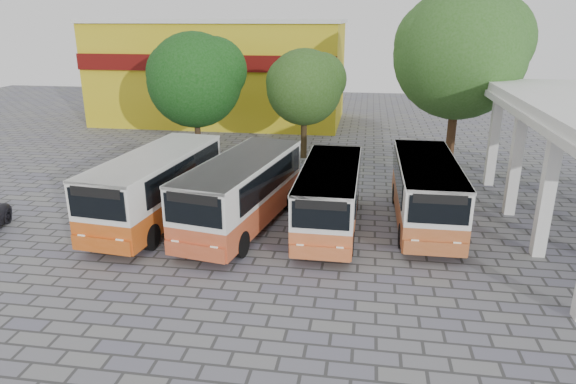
% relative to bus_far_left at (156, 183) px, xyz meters
% --- Properties ---
extents(ground, '(90.00, 90.00, 0.00)m').
position_rel_bus_far_left_xyz_m(ground, '(7.40, -2.84, -1.73)').
color(ground, slate).
rests_on(ground, ground).
extents(shophouse_block, '(20.40, 10.40, 8.30)m').
position_rel_bus_far_left_xyz_m(shophouse_block, '(-3.60, 23.15, 2.43)').
color(shophouse_block, gold).
rests_on(shophouse_block, ground).
extents(bus_far_left, '(3.38, 8.53, 2.99)m').
position_rel_bus_far_left_xyz_m(bus_far_left, '(0.00, 0.00, 0.00)').
color(bus_far_left, '#BF4D12').
rests_on(bus_far_left, ground).
extents(bus_centre_left, '(3.88, 8.51, 2.94)m').
position_rel_bus_far_left_xyz_m(bus_centre_left, '(3.76, -0.09, -0.03)').
color(bus_centre_left, '#B94A26').
rests_on(bus_centre_left, ground).
extents(bus_centre_right, '(2.36, 7.47, 2.68)m').
position_rel_bus_far_left_xyz_m(bus_centre_right, '(7.36, 0.30, -0.18)').
color(bus_centre_right, '#C35B2B').
rests_on(bus_centre_right, ground).
extents(bus_far_right, '(2.46, 7.78, 2.80)m').
position_rel_bus_far_left_xyz_m(bus_far_right, '(11.31, 1.40, -0.11)').
color(bus_far_right, '#AD5628').
rests_on(bus_far_right, ground).
extents(tree_left, '(6.30, 6.00, 7.65)m').
position_rel_bus_far_left_xyz_m(tree_left, '(-2.15, 12.15, 3.12)').
color(tree_left, '#44301E').
rests_on(tree_left, ground).
extents(tree_middle, '(4.84, 4.61, 6.72)m').
position_rel_bus_far_left_xyz_m(tree_middle, '(4.91, 11.66, 2.82)').
color(tree_middle, '#3B2D18').
rests_on(tree_middle, ground).
extents(tree_right, '(7.55, 7.19, 10.12)m').
position_rel_bus_far_left_xyz_m(tree_right, '(13.66, 10.63, 5.03)').
color(tree_right, '#4C2F1C').
rests_on(tree_right, ground).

